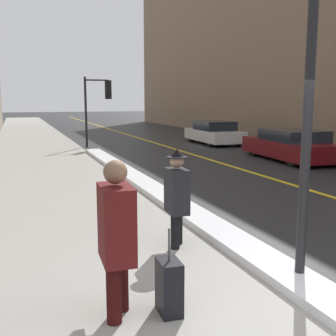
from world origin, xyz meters
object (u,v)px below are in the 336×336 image
pedestrian_with_shoulder_bag (116,232)px  rolling_suitcase (169,287)px  pedestrian_in_fedora (177,194)px  lamp_post (311,54)px  parked_car_maroon (292,145)px  parked_car_white (214,133)px  traffic_light_near (100,97)px

pedestrian_with_shoulder_bag → rolling_suitcase: (0.53, -0.13, -0.63)m
pedestrian_in_fedora → rolling_suitcase: bearing=-20.3°
rolling_suitcase → lamp_post: bearing=99.0°
pedestrian_in_fedora → parked_car_maroon: bearing=137.6°
pedestrian_with_shoulder_bag → lamp_post: bearing=94.5°
parked_car_maroon → rolling_suitcase: parked_car_maroon is taller
rolling_suitcase → parked_car_white: bearing=155.4°
pedestrian_with_shoulder_bag → parked_car_maroon: 12.87m
pedestrian_in_fedora → parked_car_white: pedestrian_in_fedora is taller
traffic_light_near → pedestrian_in_fedora: bearing=-92.7°
pedestrian_in_fedora → parked_car_white: 15.89m
lamp_post → traffic_light_near: bearing=87.6°
pedestrian_in_fedora → lamp_post: bearing=32.6°
lamp_post → parked_car_white: (6.50, 15.74, -2.23)m
parked_car_maroon → lamp_post: bearing=148.6°
traffic_light_near → lamp_post: bearing=-88.6°
lamp_post → traffic_light_near: lamp_post is taller
parked_car_maroon → parked_car_white: parked_car_white is taller
traffic_light_near → parked_car_white: bearing=-2.4°
pedestrian_with_shoulder_bag → parked_car_maroon: pedestrian_with_shoulder_bag is taller
lamp_post → rolling_suitcase: 3.09m
parked_car_white → traffic_light_near: bearing=85.6°
lamp_post → pedestrian_with_shoulder_bag: (-2.35, -0.06, -1.87)m
pedestrian_with_shoulder_bag → rolling_suitcase: 0.83m
pedestrian_with_shoulder_bag → rolling_suitcase: bearing=79.3°
pedestrian_with_shoulder_bag → parked_car_maroon: size_ratio=0.36×
rolling_suitcase → traffic_light_near: bearing=174.4°
pedestrian_with_shoulder_bag → parked_car_maroon: (8.92, 9.27, -0.37)m
pedestrian_with_shoulder_bag → parked_car_maroon: bearing=139.1°
traffic_light_near → pedestrian_in_fedora: 14.82m
lamp_post → pedestrian_with_shoulder_bag: size_ratio=2.77×
pedestrian_with_shoulder_bag → pedestrian_in_fedora: size_ratio=1.09×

